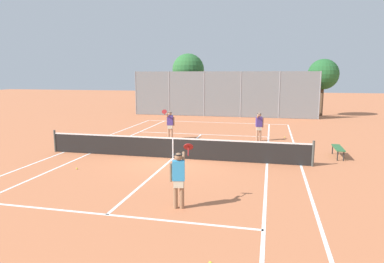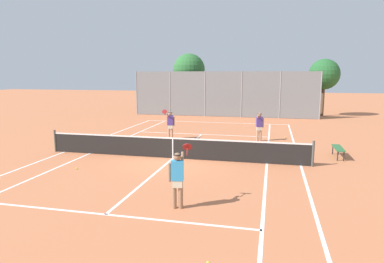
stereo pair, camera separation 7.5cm
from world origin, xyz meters
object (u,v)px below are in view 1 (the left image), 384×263
at_px(loose_tennis_ball_0, 285,137).
at_px(loose_tennis_ball_2, 273,150).
at_px(tree_behind_right, 324,75).
at_px(loose_tennis_ball_5, 210,263).
at_px(player_far_left, 170,123).
at_px(tree_behind_left, 187,71).
at_px(courtside_bench, 338,148).
at_px(loose_tennis_ball_1, 77,169).
at_px(tennis_net, 173,147).
at_px(player_far_right, 259,125).
at_px(player_near_side, 179,176).

relative_size(loose_tennis_ball_0, loose_tennis_ball_2, 1.00).
distance_m(loose_tennis_ball_2, tree_behind_right, 16.52).
bearing_deg(loose_tennis_ball_5, loose_tennis_ball_0, 82.39).
relative_size(player_far_left, tree_behind_left, 0.31).
distance_m(loose_tennis_ball_5, courtside_bench, 10.88).
xyz_separation_m(loose_tennis_ball_1, tree_behind_right, (11.93, 20.85, 3.61)).
distance_m(tennis_net, player_far_right, 6.15).
bearing_deg(loose_tennis_ball_2, player_near_side, -107.66).
height_order(loose_tennis_ball_1, loose_tennis_ball_2, same).
xyz_separation_m(player_far_left, tree_behind_left, (-2.52, 14.63, 3.16)).
height_order(player_near_side, tree_behind_right, tree_behind_right).
distance_m(tennis_net, courtside_bench, 7.48).
bearing_deg(loose_tennis_ball_2, player_far_right, 109.58).
xyz_separation_m(player_near_side, loose_tennis_ball_5, (1.37, -2.67, -0.89)).
bearing_deg(courtside_bench, player_near_side, -126.55).
height_order(loose_tennis_ball_2, loose_tennis_ball_5, same).
height_order(tennis_net, loose_tennis_ball_0, tennis_net).
relative_size(player_far_left, loose_tennis_ball_2, 26.88).
relative_size(tennis_net, loose_tennis_ball_1, 181.82).
distance_m(player_near_side, tree_behind_left, 25.43).
bearing_deg(loose_tennis_ball_5, tree_behind_left, 104.62).
bearing_deg(tree_behind_left, courtside_bench, -56.85).
distance_m(player_far_right, tree_behind_right, 14.50).
bearing_deg(loose_tennis_ball_2, loose_tennis_ball_0, 79.33).
xyz_separation_m(player_near_side, loose_tennis_ball_1, (-4.99, 2.92, -0.89)).
xyz_separation_m(loose_tennis_ball_2, courtside_bench, (2.85, -0.85, 0.38)).
relative_size(player_far_left, courtside_bench, 1.18).
bearing_deg(player_far_right, loose_tennis_ball_0, 43.21).
distance_m(loose_tennis_ball_2, courtside_bench, 3.00).
relative_size(tennis_net, player_far_left, 6.76).
bearing_deg(tree_behind_right, loose_tennis_ball_0, -106.98).
distance_m(player_far_right, loose_tennis_ball_2, 2.54).
bearing_deg(loose_tennis_ball_0, courtside_bench, -64.23).
relative_size(player_near_side, tree_behind_left, 0.31).
xyz_separation_m(loose_tennis_ball_5, tree_behind_left, (-7.11, 27.24, 4.05)).
relative_size(player_far_left, loose_tennis_ball_1, 26.88).
xyz_separation_m(loose_tennis_ball_1, courtside_bench, (10.47, 4.47, 0.38)).
relative_size(player_near_side, loose_tennis_ball_2, 26.88).
bearing_deg(player_far_left, player_near_side, -72.06).
relative_size(player_far_left, loose_tennis_ball_0, 26.88).
xyz_separation_m(player_far_left, loose_tennis_ball_5, (4.59, -12.61, -0.89)).
distance_m(tennis_net, player_near_side, 5.80).
distance_m(loose_tennis_ball_1, loose_tennis_ball_2, 9.29).
bearing_deg(player_far_left, loose_tennis_ball_1, -104.16).
height_order(loose_tennis_ball_5, tree_behind_left, tree_behind_left).
bearing_deg(tree_behind_right, tennis_net, -115.49).
xyz_separation_m(player_far_left, loose_tennis_ball_1, (-1.77, -7.01, -0.89)).
bearing_deg(tree_behind_right, tree_behind_left, 176.42).
bearing_deg(loose_tennis_ball_0, loose_tennis_ball_1, -132.81).
distance_m(tennis_net, player_far_left, 4.68).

